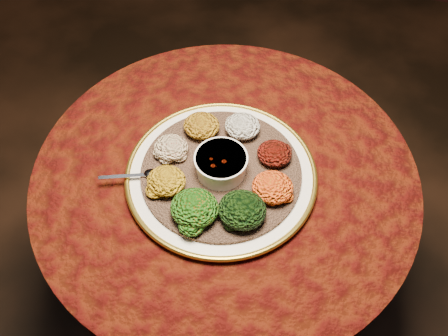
# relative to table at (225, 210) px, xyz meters

# --- Properties ---
(table) EXTENTS (0.96, 0.96, 0.73)m
(table) POSITION_rel_table_xyz_m (0.00, 0.00, 0.00)
(table) COLOR black
(table) RESTS_ON ground
(platter) EXTENTS (0.58, 0.58, 0.02)m
(platter) POSITION_rel_table_xyz_m (-0.00, -0.02, 0.19)
(platter) COLOR white
(platter) RESTS_ON table
(injera) EXTENTS (0.41, 0.41, 0.01)m
(injera) POSITION_rel_table_xyz_m (-0.00, -0.02, 0.20)
(injera) COLOR brown
(injera) RESTS_ON platter
(stew_bowl) EXTENTS (0.13, 0.13, 0.05)m
(stew_bowl) POSITION_rel_table_xyz_m (-0.00, -0.02, 0.24)
(stew_bowl) COLOR white
(stew_bowl) RESTS_ON injera
(spoon) EXTENTS (0.14, 0.06, 0.01)m
(spoon) POSITION_rel_table_xyz_m (-0.17, -0.08, 0.21)
(spoon) COLOR silver
(spoon) RESTS_ON injera
(portion_ayib) EXTENTS (0.09, 0.09, 0.04)m
(portion_ayib) POSITION_rel_table_xyz_m (0.02, 0.11, 0.23)
(portion_ayib) COLOR silver
(portion_ayib) RESTS_ON injera
(portion_kitfo) EXTENTS (0.08, 0.08, 0.04)m
(portion_kitfo) POSITION_rel_table_xyz_m (0.11, 0.05, 0.23)
(portion_kitfo) COLOR black
(portion_kitfo) RESTS_ON injera
(portion_tikil) EXTENTS (0.10, 0.09, 0.05)m
(portion_tikil) POSITION_rel_table_xyz_m (0.13, -0.05, 0.23)
(portion_tikil) COLOR #C79010
(portion_tikil) RESTS_ON injera
(portion_gomen) EXTENTS (0.11, 0.10, 0.05)m
(portion_gomen) POSITION_rel_table_xyz_m (0.07, -0.13, 0.23)
(portion_gomen) COLOR black
(portion_gomen) RESTS_ON injera
(portion_mixveg) EXTENTS (0.11, 0.10, 0.05)m
(portion_mixveg) POSITION_rel_table_xyz_m (-0.03, -0.15, 0.23)
(portion_mixveg) COLOR #A9400A
(portion_mixveg) RESTS_ON injera
(portion_kik) EXTENTS (0.09, 0.09, 0.04)m
(portion_kik) POSITION_rel_table_xyz_m (-0.12, -0.10, 0.23)
(portion_kik) COLOR #BD8B10
(portion_kik) RESTS_ON injera
(portion_timatim) EXTENTS (0.09, 0.08, 0.04)m
(portion_timatim) POSITION_rel_table_xyz_m (-0.14, 0.00, 0.23)
(portion_timatim) COLOR maroon
(portion_timatim) RESTS_ON injera
(portion_shiro) EXTENTS (0.09, 0.09, 0.04)m
(portion_shiro) POSITION_rel_table_xyz_m (-0.09, 0.09, 0.23)
(portion_shiro) COLOR #A37613
(portion_shiro) RESTS_ON injera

